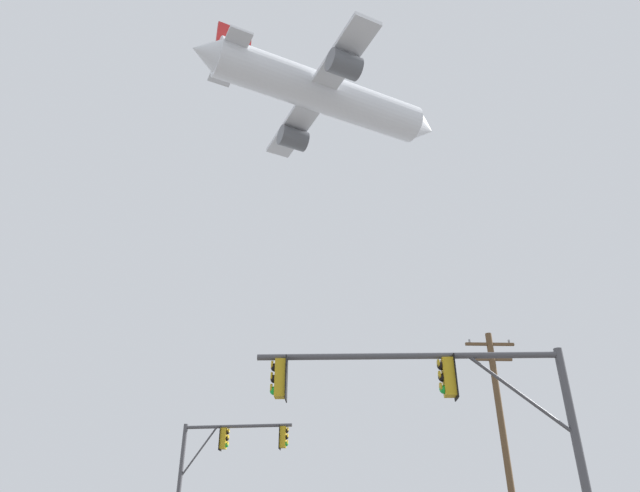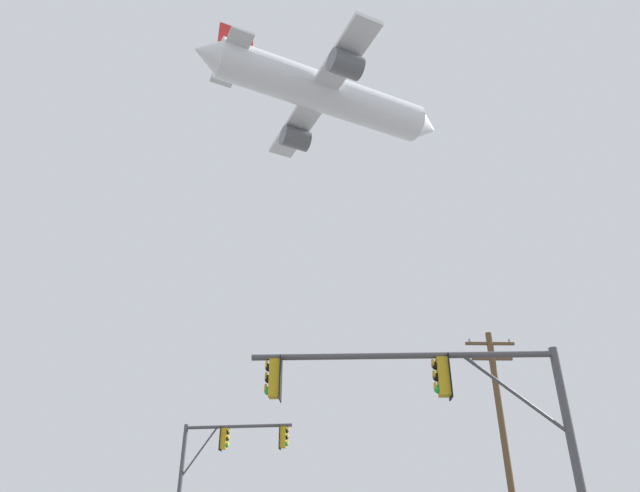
% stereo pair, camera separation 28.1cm
% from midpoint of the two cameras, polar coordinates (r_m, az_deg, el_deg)
% --- Properties ---
extents(signal_pole_near, '(7.34, 0.73, 5.67)m').
position_cam_midpoint_polar(signal_pole_near, '(13.90, 13.24, -15.25)').
color(signal_pole_near, '#4C4C51').
rests_on(signal_pole_near, ground).
extents(signal_pole_far, '(5.02, 1.01, 6.55)m').
position_cam_midpoint_polar(signal_pole_far, '(27.33, -9.87, -20.67)').
color(signal_pole_far, '#4C4C51').
rests_on(signal_pole_far, ground).
extents(utility_pole, '(2.20, 0.28, 10.10)m').
position_cam_midpoint_polar(utility_pole, '(25.96, 18.38, -18.22)').
color(utility_pole, brown).
rests_on(utility_pole, ground).
extents(airplane, '(27.53, 21.26, 7.83)m').
position_cam_midpoint_polar(airplane, '(62.84, 0.55, 15.05)').
color(airplane, white).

